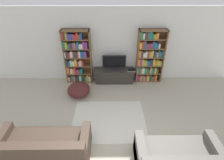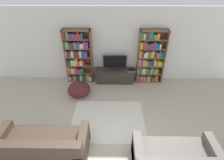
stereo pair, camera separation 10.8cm
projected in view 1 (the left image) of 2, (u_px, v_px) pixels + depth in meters
wall_back at (111, 46)px, 6.04m from camera, size 8.80×0.06×2.60m
bookshelf_left at (77, 57)px, 6.07m from camera, size 0.93×0.30×1.92m
bookshelf_right at (149, 57)px, 6.10m from camera, size 0.93×0.30×1.92m
tv_stand at (114, 76)px, 6.38m from camera, size 1.42×0.44×0.51m
television at (114, 62)px, 6.10m from camera, size 0.83×0.16×0.54m
laptop at (131, 70)px, 6.19m from camera, size 0.29×0.23×0.03m
area_rug at (109, 120)px, 4.87m from camera, size 2.00×1.59×0.02m
couch_left_sectional at (43, 150)px, 3.74m from camera, size 1.98×0.98×0.91m
beanbag_ottoman at (79, 90)px, 5.70m from camera, size 0.73×0.73×0.45m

